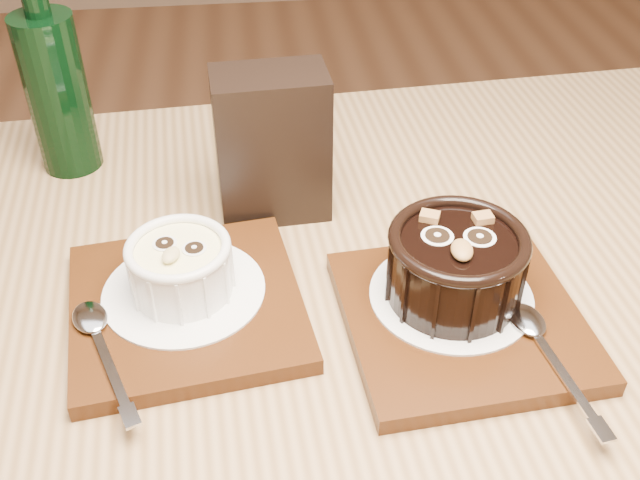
% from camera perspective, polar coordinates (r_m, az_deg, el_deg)
% --- Properties ---
extents(table, '(1.25, 0.87, 0.75)m').
position_cam_1_polar(table, '(0.65, 1.19, -13.14)').
color(table, brown).
rests_on(table, ground).
extents(tray_left, '(0.20, 0.20, 0.01)m').
position_cam_1_polar(tray_left, '(0.61, -10.10, -4.97)').
color(tray_left, '#44210B').
rests_on(tray_left, table).
extents(doily_left, '(0.13, 0.13, 0.00)m').
position_cam_1_polar(doily_left, '(0.61, -10.32, -3.81)').
color(doily_left, white).
rests_on(doily_left, tray_left).
extents(ramekin_white, '(0.08, 0.08, 0.05)m').
position_cam_1_polar(ramekin_white, '(0.59, -10.60, -1.92)').
color(ramekin_white, white).
rests_on(ramekin_white, doily_left).
extents(spoon_left, '(0.07, 0.13, 0.01)m').
position_cam_1_polar(spoon_left, '(0.58, -16.28, -7.81)').
color(spoon_left, silver).
rests_on(spoon_left, tray_left).
extents(tray_right, '(0.19, 0.19, 0.01)m').
position_cam_1_polar(tray_right, '(0.60, 10.74, -5.94)').
color(tray_right, '#44210B').
rests_on(tray_right, table).
extents(doily_right, '(0.13, 0.13, 0.00)m').
position_cam_1_polar(doily_right, '(0.61, 9.95, -4.17)').
color(doily_right, white).
rests_on(doily_right, tray_right).
extents(ramekin_dark, '(0.11, 0.11, 0.06)m').
position_cam_1_polar(ramekin_dark, '(0.58, 10.31, -1.70)').
color(ramekin_dark, black).
rests_on(ramekin_dark, doily_right).
extents(spoon_right, '(0.04, 0.14, 0.01)m').
position_cam_1_polar(spoon_right, '(0.57, 17.09, -8.18)').
color(spoon_right, silver).
rests_on(spoon_right, tray_right).
extents(condiment_stand, '(0.10, 0.07, 0.14)m').
position_cam_1_polar(condiment_stand, '(0.68, -3.67, 7.22)').
color(condiment_stand, black).
rests_on(condiment_stand, table).
extents(green_bottle, '(0.06, 0.06, 0.22)m').
position_cam_1_polar(green_bottle, '(0.78, -19.46, 10.88)').
color(green_bottle, black).
rests_on(green_bottle, table).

